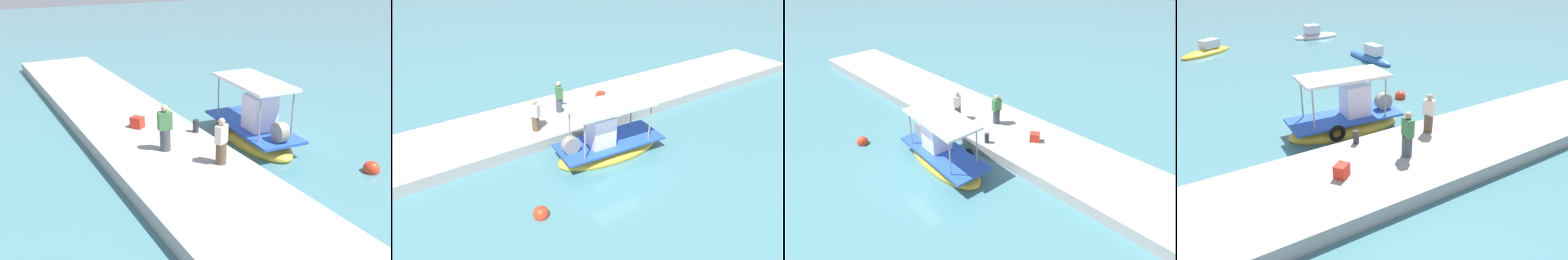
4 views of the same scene
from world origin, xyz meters
TOP-DOWN VIEW (x-y plane):
  - ground_plane at (0.00, 0.00)m, footprint 120.00×120.00m
  - dock_quay at (0.00, -4.55)m, footprint 36.00×4.45m
  - main_fishing_boat at (-0.23, -0.43)m, footprint 5.37×2.35m
  - fisherman_near_bollard at (2.02, -3.40)m, footprint 0.50×0.54m
  - fisherman_by_crate at (0.04, -4.58)m, footprint 0.44×0.53m
  - mooring_bollard at (-1.04, -2.71)m, footprint 0.24×0.24m
  - cargo_crate at (-2.68, -4.60)m, footprint 0.64×0.61m
  - marker_buoy at (4.23, 1.59)m, footprint 0.59×0.59m

SIDE VIEW (x-z plane):
  - ground_plane at x=0.00m, z-range 0.00..0.00m
  - marker_buoy at x=4.23m, z-range -0.18..0.41m
  - dock_quay at x=0.00m, z-range 0.00..0.56m
  - main_fishing_boat at x=-0.23m, z-range -0.98..1.98m
  - cargo_crate at x=-2.68m, z-range 0.56..1.03m
  - mooring_bollard at x=-1.04m, z-range 0.56..1.09m
  - fisherman_near_bollard at x=2.02m, z-range 0.48..2.15m
  - fisherman_by_crate at x=0.04m, z-range 0.48..2.23m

